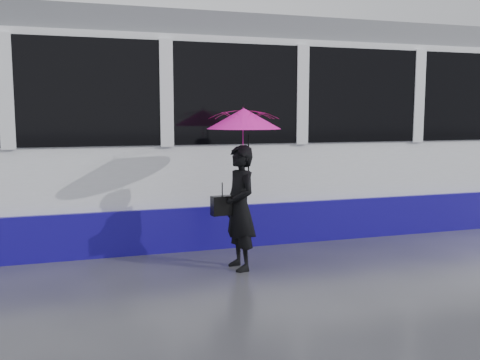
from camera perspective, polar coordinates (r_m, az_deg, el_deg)
name	(u,v)px	position (r m, az deg, el deg)	size (l,w,h in m)	color
ground	(228,275)	(6.52, -1.30, -10.09)	(90.00, 90.00, 0.00)	#2E2F34
rails	(185,231)	(8.87, -5.86, -5.44)	(34.00, 1.51, 0.02)	#3F3D38
woman	(240,208)	(6.60, -0.01, -2.99)	(0.56, 0.37, 1.54)	black
umbrella	(244,133)	(6.52, 0.41, 5.03)	(1.02, 1.02, 1.04)	#DF1245
handbag	(222,205)	(6.55, -1.90, -2.73)	(0.29, 0.15, 0.42)	black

